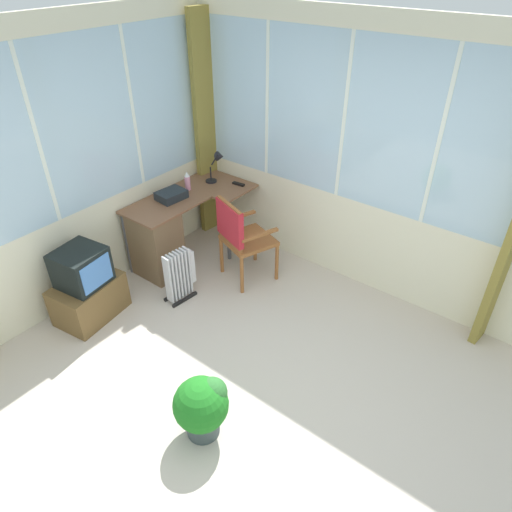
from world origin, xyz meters
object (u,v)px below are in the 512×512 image
(desk, at_px, (160,237))
(space_heater, at_px, (180,274))
(spray_bottle, at_px, (187,181))
(desk_lamp, at_px, (218,162))
(wooden_armchair, at_px, (238,232))
(tv_on_stand, at_px, (87,288))
(paper_tray, at_px, (171,195))
(tv_remote, at_px, (238,184))
(potted_plant, at_px, (203,405))

(desk, relative_size, space_heater, 2.50)
(desk, height_order, spray_bottle, spray_bottle)
(spray_bottle, bearing_deg, desk_lamp, -17.14)
(wooden_armchair, height_order, tv_on_stand, wooden_armchair)
(spray_bottle, relative_size, paper_tray, 0.72)
(tv_remote, relative_size, spray_bottle, 0.69)
(tv_remote, height_order, paper_tray, paper_tray)
(desk, distance_m, spray_bottle, 0.70)
(space_heater, height_order, potted_plant, space_heater)
(tv_on_stand, bearing_deg, tv_remote, -8.94)
(desk_lamp, bearing_deg, spray_bottle, 162.86)
(tv_remote, bearing_deg, paper_tray, 147.73)
(desk, height_order, tv_on_stand, desk)
(paper_tray, relative_size, potted_plant, 0.57)
(tv_on_stand, bearing_deg, space_heater, -34.08)
(paper_tray, height_order, tv_on_stand, paper_tray)
(space_heater, bearing_deg, paper_tray, 49.19)
(desk_lamp, bearing_deg, space_heater, -158.21)
(tv_remote, distance_m, potted_plant, 2.72)
(desk, height_order, wooden_armchair, wooden_armchair)
(desk, relative_size, desk_lamp, 3.97)
(spray_bottle, xyz_separation_m, potted_plant, (-1.79, -1.86, -0.58))
(desk_lamp, relative_size, tv_on_stand, 0.47)
(desk, relative_size, tv_remote, 9.48)
(tv_on_stand, distance_m, space_heater, 0.91)
(tv_remote, xyz_separation_m, tv_on_stand, (-1.94, 0.31, -0.45))
(spray_bottle, distance_m, space_heater, 1.12)
(desk, distance_m, wooden_armchair, 0.90)
(desk_lamp, distance_m, tv_on_stand, 2.01)
(tv_remote, distance_m, wooden_armchair, 0.78)
(wooden_armchair, relative_size, potted_plant, 1.83)
(spray_bottle, height_order, space_heater, spray_bottle)
(desk_lamp, relative_size, spray_bottle, 1.66)
(spray_bottle, height_order, tv_on_stand, spray_bottle)
(tv_on_stand, bearing_deg, spray_bottle, 2.55)
(tv_remote, height_order, potted_plant, tv_remote)
(tv_on_stand, bearing_deg, desk, 0.91)
(wooden_armchair, bearing_deg, paper_tray, 98.14)
(tv_on_stand, height_order, space_heater, tv_on_stand)
(wooden_armchair, bearing_deg, potted_plant, -148.32)
(desk, bearing_deg, potted_plant, -124.94)
(paper_tray, xyz_separation_m, space_heater, (-0.48, -0.56, -0.53))
(wooden_armchair, relative_size, tv_on_stand, 1.26)
(wooden_armchair, bearing_deg, spray_bottle, 79.87)
(wooden_armchair, xyz_separation_m, tv_on_stand, (-1.35, 0.78, -0.27))
(paper_tray, relative_size, space_heater, 0.53)
(tv_remote, bearing_deg, desk_lamp, 96.42)
(spray_bottle, relative_size, wooden_armchair, 0.22)
(wooden_armchair, distance_m, tv_on_stand, 1.58)
(paper_tray, xyz_separation_m, wooden_armchair, (0.12, -0.83, -0.21))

